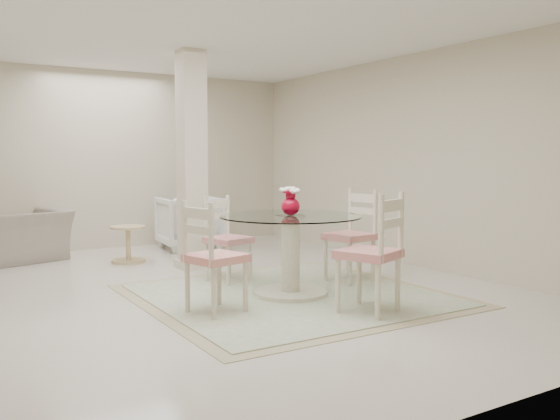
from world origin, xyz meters
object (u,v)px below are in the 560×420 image
dining_chair_west (210,249)px  recliner_taupe (23,236)px  dining_table (290,255)px  dining_chair_south (376,244)px  dining_chair_east (354,228)px  side_table (128,246)px  armchair_white (189,222)px  dining_chair_north (224,232)px  red_vase (291,201)px  column (192,160)px

dining_chair_west → recliner_taupe: bearing=0.1°
dining_table → dining_chair_west: 1.04m
dining_table → dining_chair_south: (0.26, -0.99, 0.21)m
dining_chair_east → side_table: 3.11m
dining_table → armchair_white: bearing=83.9°
recliner_taupe → dining_chair_west: bearing=87.7°
dining_chair_north → armchair_white: 2.54m
dining_chair_west → dining_chair_east: bearing=-90.6°
dining_chair_east → recliner_taupe: 4.47m
armchair_white → side_table: bearing=35.9°
dining_chair_east → dining_chair_west: dining_chair_east is taller
dining_chair_north → dining_chair_east: bearing=-48.1°
red_vase → dining_chair_east: 1.08m
dining_chair_east → armchair_white: dining_chair_east is taller
dining_chair_south → side_table: dining_chair_south is taller
dining_chair_north → recliner_taupe: bearing=106.7°
dining_chair_west → armchair_white: 3.94m
red_vase → dining_chair_west: bearing=-166.0°
dining_chair_west → armchair_white: bearing=-34.6°
dining_table → armchair_white: (0.37, 3.45, -0.01)m
dining_chair_west → side_table: 3.03m
dining_chair_south → armchair_white: size_ratio=1.34×
red_vase → dining_table: bearing=161.6°
column → dining_table: size_ratio=1.92×
dining_chair_east → recliner_taupe: bearing=-146.7°
dining_chair_south → dining_chair_north: bearing=-98.2°
dining_chair_east → dining_chair_north: bearing=-129.4°
dining_chair_east → dining_chair_south: size_ratio=0.96×
dining_chair_south → armchair_white: 4.45m
column → side_table: size_ratio=5.60×
dining_chair_east → red_vase: bearing=-84.9°
dining_table → dining_chair_east: dining_chair_east is taller
dining_chair_west → dining_table: bearing=-90.4°
dining_chair_east → dining_chair_north: size_ratio=1.08×
red_vase → dining_chair_east: bearing=13.6°
red_vase → recliner_taupe: size_ratio=0.27×
column → red_vase: column is taller
side_table → dining_chair_north: bearing=-72.8°
dining_chair_south → armchair_white: dining_chair_south is taller
column → dining_chair_south: 3.07m
red_vase → dining_chair_west: dining_chair_west is taller
dining_table → dining_chair_east: size_ratio=1.24×
armchair_white → side_table: 1.37m
column → dining_chair_west: (-0.78, -2.20, -0.77)m
dining_chair_east → recliner_taupe: size_ratio=1.08×
dining_table → recliner_taupe: size_ratio=1.34×
dining_chair_south → dining_table: bearing=-97.9°
column → armchair_white: bearing=68.7°
armchair_white → dining_chair_north: bearing=81.0°
dining_chair_south → side_table: (-1.06, 3.75, -0.40)m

